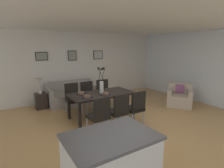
% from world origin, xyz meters
% --- Properties ---
extents(ground_plane, '(9.00, 9.00, 0.00)m').
position_xyz_m(ground_plane, '(0.00, 0.00, 0.00)').
color(ground_plane, tan).
extents(back_wall_panel, '(9.00, 0.10, 2.60)m').
position_xyz_m(back_wall_panel, '(0.00, 3.25, 1.30)').
color(back_wall_panel, silver).
rests_on(back_wall_panel, ground).
extents(side_window_wall, '(0.10, 6.30, 2.60)m').
position_xyz_m(side_window_wall, '(3.65, 0.40, 1.30)').
color(side_window_wall, white).
rests_on(side_window_wall, ground).
extents(ceiling_panel, '(9.00, 7.20, 0.08)m').
position_xyz_m(ceiling_panel, '(0.00, 0.40, 2.64)').
color(ceiling_panel, white).
extents(dining_table, '(1.80, 0.92, 0.74)m').
position_xyz_m(dining_table, '(-0.23, 0.89, 0.66)').
color(dining_table, black).
rests_on(dining_table, ground).
extents(dining_chair_near_left, '(0.47, 0.47, 0.92)m').
position_xyz_m(dining_chair_near_left, '(-0.76, 0.02, 0.51)').
color(dining_chair_near_left, black).
rests_on(dining_chair_near_left, ground).
extents(dining_chair_near_right, '(0.44, 0.44, 0.92)m').
position_xyz_m(dining_chair_near_right, '(-0.78, 1.75, 0.51)').
color(dining_chair_near_right, black).
rests_on(dining_chair_near_right, ground).
extents(dining_chair_far_left, '(0.44, 0.44, 0.92)m').
position_xyz_m(dining_chair_far_left, '(-0.21, 0.04, 0.51)').
color(dining_chair_far_left, black).
rests_on(dining_chair_far_left, ground).
extents(dining_chair_far_right, '(0.46, 0.46, 0.92)m').
position_xyz_m(dining_chair_far_right, '(-0.26, 1.74, 0.51)').
color(dining_chair_far_right, black).
rests_on(dining_chair_far_right, ground).
extents(dining_chair_mid_left, '(0.44, 0.44, 0.92)m').
position_xyz_m(dining_chair_mid_left, '(0.29, -0.00, 0.51)').
color(dining_chair_mid_left, black).
rests_on(dining_chair_mid_left, ground).
extents(dining_chair_mid_right, '(0.47, 0.47, 0.92)m').
position_xyz_m(dining_chair_mid_right, '(0.35, 1.79, 0.51)').
color(dining_chair_mid_right, black).
rests_on(dining_chair_mid_right, ground).
extents(centerpiece_vase, '(0.21, 0.23, 0.73)m').
position_xyz_m(centerpiece_vase, '(-0.23, 0.89, 1.02)').
color(centerpiece_vase, silver).
rests_on(centerpiece_vase, dining_table).
extents(placemat_near_left, '(0.32, 0.32, 0.01)m').
position_xyz_m(placemat_near_left, '(-0.77, 0.68, 0.74)').
color(placemat_near_left, black).
rests_on(placemat_near_left, dining_table).
extents(bowl_near_left, '(0.17, 0.17, 0.07)m').
position_xyz_m(bowl_near_left, '(-0.77, 0.68, 0.78)').
color(bowl_near_left, brown).
rests_on(bowl_near_left, dining_table).
extents(placemat_near_right, '(0.32, 0.32, 0.01)m').
position_xyz_m(placemat_near_right, '(-0.77, 1.10, 0.74)').
color(placemat_near_right, black).
rests_on(placemat_near_right, dining_table).
extents(bowl_near_right, '(0.17, 0.17, 0.07)m').
position_xyz_m(bowl_near_right, '(-0.77, 1.10, 0.78)').
color(bowl_near_right, brown).
rests_on(bowl_near_right, dining_table).
extents(placemat_far_left, '(0.32, 0.32, 0.01)m').
position_xyz_m(placemat_far_left, '(-0.23, 0.68, 0.74)').
color(placemat_far_left, black).
rests_on(placemat_far_left, dining_table).
extents(bowl_far_left, '(0.17, 0.17, 0.07)m').
position_xyz_m(bowl_far_left, '(-0.23, 0.68, 0.78)').
color(bowl_far_left, brown).
rests_on(bowl_far_left, dining_table).
extents(sofa, '(1.73, 0.84, 0.80)m').
position_xyz_m(sofa, '(-0.47, 2.70, 0.28)').
color(sofa, gray).
rests_on(sofa, ground).
extents(side_table, '(0.36, 0.36, 0.52)m').
position_xyz_m(side_table, '(-1.56, 2.69, 0.26)').
color(side_table, black).
rests_on(side_table, ground).
extents(table_lamp, '(0.22, 0.22, 0.51)m').
position_xyz_m(table_lamp, '(-1.56, 2.69, 0.89)').
color(table_lamp, beige).
rests_on(table_lamp, side_table).
extents(armchair, '(1.12, 1.12, 0.75)m').
position_xyz_m(armchair, '(2.66, 0.45, 0.29)').
color(armchair, '#B7A893').
rests_on(armchair, ground).
extents(kitchen_island, '(1.16, 0.81, 0.92)m').
position_xyz_m(kitchen_island, '(-1.49, -1.64, 0.46)').
color(kitchen_island, silver).
rests_on(kitchen_island, ground).
extents(framed_picture_left, '(0.41, 0.03, 0.29)m').
position_xyz_m(framed_picture_left, '(-1.34, 3.18, 1.71)').
color(framed_picture_left, black).
extents(framed_picture_center, '(0.34, 0.03, 0.37)m').
position_xyz_m(framed_picture_center, '(-0.23, 3.18, 1.71)').
color(framed_picture_center, black).
extents(framed_picture_right, '(0.42, 0.03, 0.35)m').
position_xyz_m(framed_picture_right, '(0.88, 3.18, 1.71)').
color(framed_picture_right, black).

